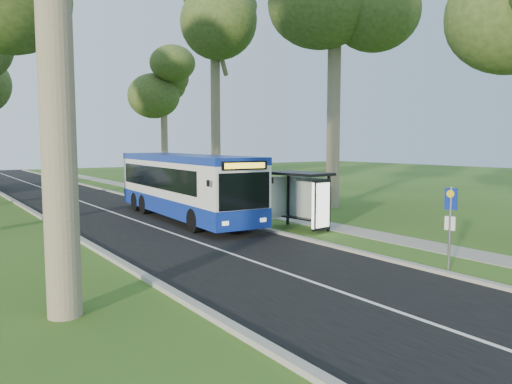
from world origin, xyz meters
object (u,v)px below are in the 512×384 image
Objects in this scene: bus at (184,186)px; litter_bin at (232,202)px; bus_shelter at (307,190)px; bus_stop_sign at (450,219)px.

bus is 3.49m from litter_bin.
bus is 3.95× the size of bus_shelter.
litter_bin is at bearing 70.89° from bus_stop_sign.
bus_stop_sign is 0.82× the size of bus_shelter.
bus_shelter is at bearing 68.19° from bus_stop_sign.
litter_bin is (0.34, 6.48, -1.17)m from bus_shelter.
bus_stop_sign is at bearing -96.22° from litter_bin.
bus_shelter is at bearing -93.02° from litter_bin.
litter_bin is (3.21, 0.85, -1.07)m from bus.
bus reaches higher than bus_shelter.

